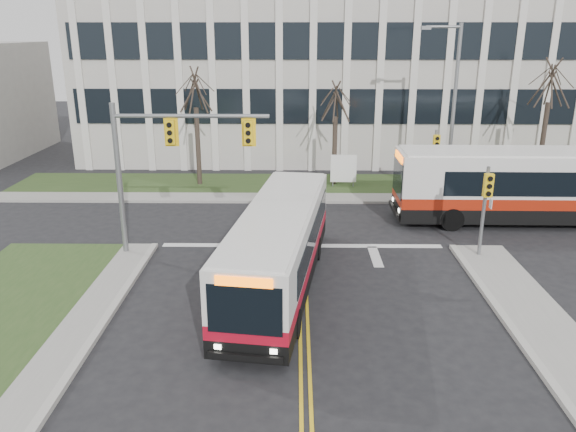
# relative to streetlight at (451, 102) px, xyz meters

# --- Properties ---
(ground) EXTENTS (120.00, 120.00, 0.00)m
(ground) POSITION_rel_streetlight_xyz_m (-8.03, -16.20, -5.19)
(ground) COLOR black
(ground) RESTS_ON ground
(sidewalk_cross) EXTENTS (44.00, 1.60, 0.14)m
(sidewalk_cross) POSITION_rel_streetlight_xyz_m (-3.03, -1.00, -5.12)
(sidewalk_cross) COLOR #9E9B93
(sidewalk_cross) RESTS_ON ground
(building_lawn) EXTENTS (44.00, 5.00, 0.12)m
(building_lawn) POSITION_rel_streetlight_xyz_m (-3.03, 1.80, -5.13)
(building_lawn) COLOR #2D471E
(building_lawn) RESTS_ON ground
(office_building) EXTENTS (40.00, 16.00, 12.00)m
(office_building) POSITION_rel_streetlight_xyz_m (-3.03, 13.80, 0.81)
(office_building) COLOR beige
(office_building) RESTS_ON ground
(mast_arm_signal) EXTENTS (6.11, 0.38, 6.20)m
(mast_arm_signal) POSITION_rel_streetlight_xyz_m (-13.65, -9.04, -0.94)
(mast_arm_signal) COLOR slate
(mast_arm_signal) RESTS_ON ground
(signal_pole_near) EXTENTS (0.34, 0.39, 3.80)m
(signal_pole_near) POSITION_rel_streetlight_xyz_m (-0.83, -9.30, -2.69)
(signal_pole_near) COLOR slate
(signal_pole_near) RESTS_ON ground
(signal_pole_far) EXTENTS (0.34, 0.39, 3.80)m
(signal_pole_far) POSITION_rel_streetlight_xyz_m (-0.83, -0.80, -2.69)
(signal_pole_far) COLOR slate
(signal_pole_far) RESTS_ON ground
(streetlight) EXTENTS (2.15, 0.25, 9.20)m
(streetlight) POSITION_rel_streetlight_xyz_m (0.00, 0.00, 0.00)
(streetlight) COLOR slate
(streetlight) RESTS_ON ground
(directory_sign) EXTENTS (1.50, 0.12, 2.00)m
(directory_sign) POSITION_rel_streetlight_xyz_m (-5.53, 1.30, -4.02)
(directory_sign) COLOR slate
(directory_sign) RESTS_ON ground
(tree_left) EXTENTS (1.80, 1.80, 7.70)m
(tree_left) POSITION_rel_streetlight_xyz_m (-14.03, 1.80, 0.32)
(tree_left) COLOR #42352B
(tree_left) RESTS_ON ground
(tree_mid) EXTENTS (1.80, 1.80, 6.82)m
(tree_mid) POSITION_rel_streetlight_xyz_m (-6.03, 2.00, -0.31)
(tree_mid) COLOR #42352B
(tree_mid) RESTS_ON ground
(tree_right) EXTENTS (1.80, 1.80, 8.25)m
(tree_right) POSITION_rel_streetlight_xyz_m (5.97, 1.80, 0.71)
(tree_right) COLOR #42352B
(tree_right) RESTS_ON ground
(bus_main) EXTENTS (3.83, 11.05, 2.89)m
(bus_main) POSITION_rel_streetlight_xyz_m (-8.88, -12.03, -3.75)
(bus_main) COLOR silver
(bus_main) RESTS_ON ground
(bus_cross) EXTENTS (12.94, 2.92, 3.45)m
(bus_cross) POSITION_rel_streetlight_xyz_m (3.01, -4.70, -3.47)
(bus_cross) COLOR silver
(bus_cross) RESTS_ON ground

